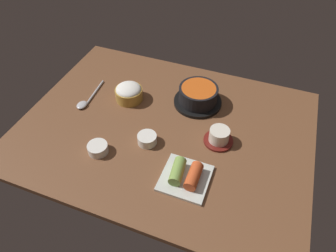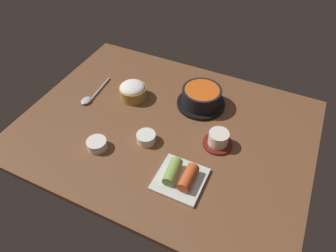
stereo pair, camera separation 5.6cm
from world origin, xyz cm
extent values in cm
cube|color=brown|center=(0.00, 0.00, 1.00)|extent=(100.00, 76.00, 2.00)
cylinder|color=black|center=(7.07, 16.16, 2.62)|extent=(17.99, 17.99, 1.24)
cylinder|color=black|center=(7.07, 16.16, 6.23)|extent=(14.45, 14.45, 5.99)
cylinder|color=#D15619|center=(7.07, 16.16, 8.93)|extent=(12.72, 12.72, 0.60)
cylinder|color=#B78C38|center=(-18.07, 9.07, 4.35)|extent=(10.35, 10.35, 4.69)
ellipsoid|color=white|center=(-18.07, 9.07, 6.69)|extent=(9.52, 9.52, 3.62)
cylinder|color=maroon|center=(19.25, 0.29, 2.40)|extent=(9.88, 9.88, 0.80)
cylinder|color=silver|center=(19.25, 0.29, 5.09)|extent=(6.66, 6.66, 4.59)
cylinder|color=#C6D18C|center=(19.25, 0.29, 7.09)|extent=(5.66, 5.66, 0.40)
cylinder|color=white|center=(-2.79, -8.84, 3.64)|extent=(6.42, 6.42, 3.27)
cylinder|color=#386B2D|center=(-2.79, -8.84, 4.97)|extent=(5.27, 5.27, 0.50)
cube|color=silver|center=(13.74, -18.29, 2.50)|extent=(14.28, 14.28, 1.00)
cylinder|color=#7A9E47|center=(11.24, -18.29, 4.87)|extent=(4.60, 8.91, 3.74)
cylinder|color=#C64C23|center=(16.24, -18.29, 4.87)|extent=(3.78, 8.59, 3.74)
cylinder|color=white|center=(-16.03, -18.17, 3.54)|extent=(6.57, 6.57, 3.08)
cylinder|color=brown|center=(-16.03, -18.17, 4.78)|extent=(5.39, 5.39, 0.50)
cylinder|color=#B7B7BC|center=(-32.22, 6.85, 2.40)|extent=(2.06, 16.03, 0.80)
ellipsoid|color=#B7B7BC|center=(-32.85, -1.13, 2.72)|extent=(3.60, 4.68, 1.26)
camera|label=1|loc=(27.61, -69.13, 78.96)|focal=32.61mm
camera|label=2|loc=(32.78, -66.92, 78.96)|focal=32.61mm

